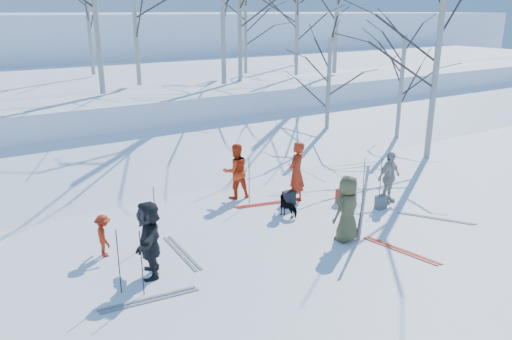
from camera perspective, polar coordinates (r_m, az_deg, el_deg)
ground at (r=12.28m, az=3.81°, el=-7.60°), size 120.00×120.00×0.00m
snow_ramp at (r=17.96m, az=-9.52°, el=1.02°), size 70.00×9.49×4.12m
snow_plateau at (r=27.06m, az=-18.20°, el=7.86°), size 70.00×18.00×2.20m
far_hill at (r=47.46m, az=-25.15°, el=12.24°), size 90.00×30.00×6.00m
skier_olive_center at (r=11.95m, az=10.38°, el=-4.37°), size 0.87×0.65×1.62m
skier_red_north at (r=14.10m, az=4.64°, el=-0.30°), size 0.77×0.67×1.78m
skier_redor_behind at (r=14.45m, az=-2.33°, el=-0.12°), size 0.88×0.73×1.63m
skier_red_seated at (r=11.67m, az=-17.01°, el=-7.17°), size 0.39×0.65×0.98m
skier_cream_east at (r=14.62m, az=14.95°, el=-0.81°), size 0.90×0.43×1.49m
skier_grey_west at (r=10.48m, az=-12.09°, el=-7.69°), size 1.03×1.59×1.64m
dog at (r=13.37m, az=3.73°, el=-4.15°), size 0.48×0.70×0.54m
upright_ski_left at (r=11.94m, az=12.17°, el=-3.78°), size 0.07×0.15×1.90m
upright_ski_right at (r=11.97m, az=12.11°, el=-3.72°), size 0.09×0.23×1.89m
ski_pair_a at (r=11.60m, az=-8.47°, el=-9.33°), size 0.36×1.92×0.02m
ski_pair_b at (r=12.04m, az=16.27°, el=-8.82°), size 0.92×1.98×0.02m
ski_pair_c at (r=14.08m, az=19.92°, el=-5.22°), size 1.93×2.08×0.02m
ski_pair_d at (r=14.22m, az=1.30°, el=-3.86°), size 1.07×1.99×0.02m
ski_pair_e at (r=10.01m, az=-12.09°, el=-14.29°), size 0.64×1.95×0.02m
ski_pole_a at (r=14.03m, az=-0.79°, el=-1.29°), size 0.02×0.02×1.34m
ski_pole_b at (r=14.45m, az=12.20°, el=-1.13°), size 0.02×0.02×1.34m
ski_pole_c at (r=10.04m, az=-15.42°, el=-10.10°), size 0.02×0.02×1.34m
ski_pole_d at (r=9.89m, az=-12.93°, el=-10.35°), size 0.02×0.02×1.34m
ski_pole_e at (r=14.47m, az=14.04°, el=-1.25°), size 0.02×0.02×1.34m
ski_pole_f at (r=12.07m, az=-11.48°, el=-4.93°), size 0.02×0.02×1.34m
backpack_red at (r=14.45m, az=9.81°, el=-2.93°), size 0.32×0.22×0.42m
backpack_grey at (r=14.26m, az=14.06°, el=-3.58°), size 0.30×0.20×0.38m
backpack_dark at (r=14.14m, az=3.79°, el=-3.20°), size 0.34×0.24×0.40m
birch_plateau_a at (r=23.38m, az=-1.87°, el=18.39°), size 5.22×5.22×6.61m
birch_plateau_b at (r=25.63m, az=-1.21°, el=15.41°), size 3.39×3.39×3.99m
birch_plateau_d at (r=24.94m, az=4.74°, el=16.14°), size 3.91×3.91×4.72m
birch_plateau_f at (r=21.89m, az=-3.85°, el=18.63°), size 5.35×5.35×6.78m
birch_plateau_g at (r=20.06m, az=-17.97°, el=17.76°), size 5.26×5.26×6.66m
birch_plateau_h at (r=30.74m, az=4.69°, el=18.30°), size 5.30×5.30×6.71m
birch_plateau_j at (r=22.00m, az=-13.68°, el=16.49°), size 4.44×4.44×5.48m
birch_plateau_l at (r=26.41m, az=-18.64°, el=16.19°), size 4.41×4.41×5.45m
birch_edge_b at (r=19.10m, az=20.03°, el=12.14°), size 5.81×5.81×7.44m
birch_edge_c at (r=21.19m, az=16.20°, el=8.72°), size 3.64×3.64×4.34m
birch_edge_e at (r=20.34m, az=8.25°, el=8.78°), size 3.59×3.59×4.27m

